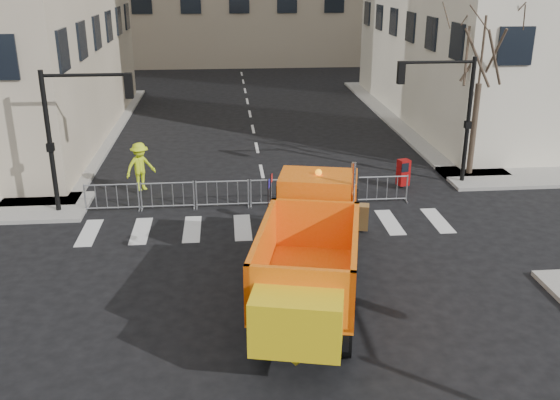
{
  "coord_description": "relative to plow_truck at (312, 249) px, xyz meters",
  "views": [
    {
      "loc": [
        -1.63,
        -15.17,
        8.76
      ],
      "look_at": [
        -0.02,
        2.5,
        2.13
      ],
      "focal_mm": 40.0,
      "sensor_mm": 36.0,
      "label": 1
    }
  ],
  "objects": [
    {
      "name": "traffic_light_left",
      "position": [
        -8.6,
        7.56,
        1.05
      ],
      "size": [
        0.18,
        0.18,
        5.4
      ],
      "primitive_type": "cylinder",
      "color": "black",
      "rests_on": "ground"
    },
    {
      "name": "traffic_light_right",
      "position": [
        7.9,
        9.56,
        1.05
      ],
      "size": [
        0.18,
        0.18,
        5.4
      ],
      "primitive_type": "cylinder",
      "color": "black",
      "rests_on": "ground"
    },
    {
      "name": "street_tree",
      "position": [
        8.6,
        10.56,
        2.1
      ],
      "size": [
        3.0,
        3.0,
        7.5
      ],
      "primitive_type": null,
      "color": "#382B21",
      "rests_on": "ground"
    },
    {
      "name": "cop_c",
      "position": [
        0.54,
        3.94,
        -0.84
      ],
      "size": [
        0.8,
        1.02,
        1.62
      ],
      "primitive_type": "imported",
      "rotation": [
        0.0,
        0.0,
        4.21
      ],
      "color": "black",
      "rests_on": "ground"
    },
    {
      "name": "cop_b",
      "position": [
        0.01,
        5.28,
        -0.71
      ],
      "size": [
        1.01,
        0.85,
        1.88
      ],
      "primitive_type": "imported",
      "rotation": [
        0.0,
        0.0,
        2.98
      ],
      "color": "black",
      "rests_on": "ground"
    },
    {
      "name": "newspaper_box",
      "position": [
        5.18,
        9.2,
        -0.95
      ],
      "size": [
        0.55,
        0.52,
        1.1
      ],
      "primitive_type": "cube",
      "rotation": [
        0.0,
        0.0,
        0.31
      ],
      "color": "#930B0B",
      "rests_on": "sidewalk_back"
    },
    {
      "name": "cop_a",
      "position": [
        0.09,
        3.81,
        -0.66
      ],
      "size": [
        0.86,
        0.74,
        1.98
      ],
      "primitive_type": "imported",
      "rotation": [
        0.0,
        0.0,
        3.59
      ],
      "color": "black",
      "rests_on": "ground"
    },
    {
      "name": "crowd_barriers",
      "position": [
        -1.35,
        7.66,
        -1.1
      ],
      "size": [
        12.6,
        0.6,
        1.1
      ],
      "primitive_type": null,
      "color": "#9EA0A5",
      "rests_on": "ground"
    },
    {
      "name": "plow_truck",
      "position": [
        0.0,
        0.0,
        0.0
      ],
      "size": [
        4.63,
        9.91,
        3.72
      ],
      "rotation": [
        0.0,
        0.0,
        1.35
      ],
      "color": "black",
      "rests_on": "ground"
    },
    {
      "name": "ground",
      "position": [
        -0.6,
        0.06,
        -1.65
      ],
      "size": [
        120.0,
        120.0,
        0.0
      ],
      "primitive_type": "plane",
      "color": "black",
      "rests_on": "ground"
    },
    {
      "name": "sidewalk_back",
      "position": [
        -0.6,
        8.56,
        -1.58
      ],
      "size": [
        64.0,
        5.0,
        0.15
      ],
      "primitive_type": "cube",
      "color": "gray",
      "rests_on": "ground"
    },
    {
      "name": "worker",
      "position": [
        -5.71,
        9.57,
        -0.5
      ],
      "size": [
        1.49,
        1.34,
        2.0
      ],
      "primitive_type": "imported",
      "rotation": [
        0.0,
        0.0,
        0.6
      ],
      "color": "#D1EE1C",
      "rests_on": "sidewalk_back"
    }
  ]
}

